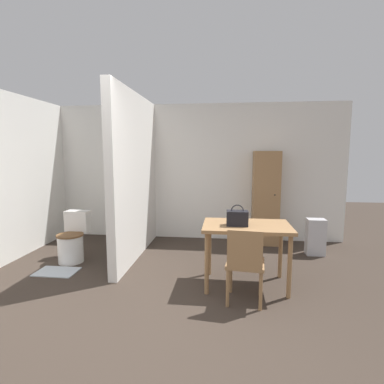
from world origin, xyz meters
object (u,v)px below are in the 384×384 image
object	(u,v)px
toilet	(73,240)
handbag	(237,218)
space_heater	(315,237)
wooden_cabinet	(266,198)
wooden_chair	(245,262)
dining_table	(246,232)

from	to	relation	value
toilet	handbag	xyz separation A→B (m)	(2.41, -0.64, 0.54)
space_heater	wooden_cabinet	bearing A→B (deg)	144.05
handbag	space_heater	xyz separation A→B (m)	(1.29, 1.31, -0.56)
toilet	wooden_chair	bearing A→B (deg)	-22.63
dining_table	wooden_chair	world-z (taller)	wooden_chair
wooden_chair	toilet	size ratio (longest dim) A/B	1.15
toilet	dining_table	bearing A→B (deg)	-12.77
wooden_cabinet	dining_table	bearing A→B (deg)	-104.18
dining_table	space_heater	xyz separation A→B (m)	(1.17, 1.25, -0.37)
wooden_chair	wooden_cabinet	world-z (taller)	wooden_cabinet
dining_table	toilet	world-z (taller)	dining_table
toilet	handbag	world-z (taller)	handbag
wooden_cabinet	space_heater	world-z (taller)	wooden_cabinet
space_heater	wooden_chair	bearing A→B (deg)	-125.31
toilet	space_heater	world-z (taller)	toilet
handbag	wooden_cabinet	distance (m)	1.93
wooden_chair	dining_table	bearing A→B (deg)	91.40
handbag	wooden_cabinet	bearing A→B (deg)	72.92
wooden_cabinet	space_heater	bearing A→B (deg)	-35.95
wooden_chair	toilet	distance (m)	2.70
wooden_chair	space_heater	distance (m)	2.11
space_heater	handbag	bearing A→B (deg)	-134.45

